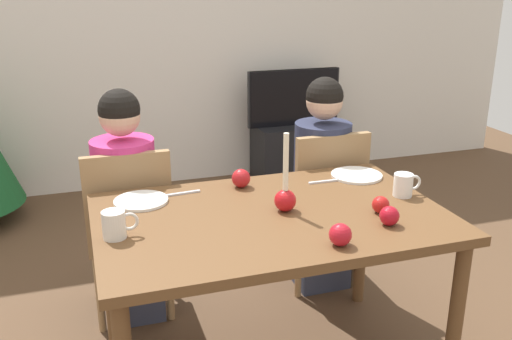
{
  "coord_description": "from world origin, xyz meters",
  "views": [
    {
      "loc": [
        -0.7,
        -1.97,
        1.65
      ],
      "look_at": [
        0.0,
        0.2,
        0.87
      ],
      "focal_mm": 39.56,
      "sensor_mm": 36.0,
      "label": 1
    }
  ],
  "objects_px": {
    "dining_table": "(271,232)",
    "plate_right": "(357,175)",
    "chair_left": "(129,224)",
    "tv_stand": "(293,152)",
    "plate_left": "(141,201)",
    "person_right_child": "(321,188)",
    "person_left_child": "(127,211)",
    "mug_right": "(404,185)",
    "mug_left": "(115,224)",
    "apple_near_candle": "(381,205)",
    "chair_right": "(323,200)",
    "candle_centerpiece": "(285,195)",
    "apple_by_left_plate": "(389,216)",
    "apple_by_right_mug": "(340,235)",
    "apple_far_edge": "(241,178)",
    "tv": "(294,97)"
  },
  "relations": [
    {
      "from": "chair_right",
      "to": "mug_right",
      "type": "height_order",
      "value": "chair_right"
    },
    {
      "from": "apple_by_right_mug",
      "to": "person_left_child",
      "type": "bearing_deg",
      "value": 123.76
    },
    {
      "from": "chair_right",
      "to": "apple_by_right_mug",
      "type": "xyz_separation_m",
      "value": [
        -0.38,
        -0.95,
        0.28
      ]
    },
    {
      "from": "person_left_child",
      "to": "plate_left",
      "type": "bearing_deg",
      "value": -84.36
    },
    {
      "from": "plate_left",
      "to": "person_left_child",
      "type": "bearing_deg",
      "value": 95.64
    },
    {
      "from": "tv_stand",
      "to": "tv",
      "type": "relative_size",
      "value": 0.81
    },
    {
      "from": "dining_table",
      "to": "candle_centerpiece",
      "type": "xyz_separation_m",
      "value": [
        0.06,
        0.01,
        0.15
      ]
    },
    {
      "from": "tv_stand",
      "to": "chair_right",
      "type": "bearing_deg",
      "value": -106.31
    },
    {
      "from": "candle_centerpiece",
      "to": "apple_by_left_plate",
      "type": "distance_m",
      "value": 0.42
    },
    {
      "from": "candle_centerpiece",
      "to": "apple_by_right_mug",
      "type": "relative_size",
      "value": 3.98
    },
    {
      "from": "dining_table",
      "to": "tv_stand",
      "type": "height_order",
      "value": "dining_table"
    },
    {
      "from": "chair_left",
      "to": "tv_stand",
      "type": "relative_size",
      "value": 1.41
    },
    {
      "from": "person_left_child",
      "to": "apple_near_candle",
      "type": "distance_m",
      "value": 1.23
    },
    {
      "from": "apple_by_left_plate",
      "to": "candle_centerpiece",
      "type": "bearing_deg",
      "value": 142.49
    },
    {
      "from": "apple_by_left_plate",
      "to": "plate_left",
      "type": "bearing_deg",
      "value": 148.91
    },
    {
      "from": "person_left_child",
      "to": "plate_left",
      "type": "distance_m",
      "value": 0.4
    },
    {
      "from": "tv",
      "to": "apple_by_left_plate",
      "type": "relative_size",
      "value": 10.33
    },
    {
      "from": "tv_stand",
      "to": "apple_far_edge",
      "type": "bearing_deg",
      "value": -117.76
    },
    {
      "from": "tv_stand",
      "to": "plate_right",
      "type": "distance_m",
      "value": 2.12
    },
    {
      "from": "mug_right",
      "to": "person_left_child",
      "type": "bearing_deg",
      "value": 150.76
    },
    {
      "from": "tv_stand",
      "to": "apple_far_edge",
      "type": "distance_m",
      "value": 2.3
    },
    {
      "from": "candle_centerpiece",
      "to": "plate_right",
      "type": "relative_size",
      "value": 1.35
    },
    {
      "from": "plate_left",
      "to": "mug_right",
      "type": "bearing_deg",
      "value": -14.21
    },
    {
      "from": "person_left_child",
      "to": "apple_by_left_plate",
      "type": "relative_size",
      "value": 15.33
    },
    {
      "from": "dining_table",
      "to": "plate_right",
      "type": "relative_size",
      "value": 5.77
    },
    {
      "from": "apple_by_left_plate",
      "to": "tv",
      "type": "bearing_deg",
      "value": 76.39
    },
    {
      "from": "person_right_child",
      "to": "person_left_child",
      "type": "bearing_deg",
      "value": 180.0
    },
    {
      "from": "person_left_child",
      "to": "tv",
      "type": "height_order",
      "value": "person_left_child"
    },
    {
      "from": "chair_right",
      "to": "apple_far_edge",
      "type": "relative_size",
      "value": 10.56
    },
    {
      "from": "dining_table",
      "to": "mug_left",
      "type": "xyz_separation_m",
      "value": [
        -0.61,
        -0.03,
        0.14
      ]
    },
    {
      "from": "tv",
      "to": "apple_by_left_plate",
      "type": "distance_m",
      "value": 2.62
    },
    {
      "from": "person_left_child",
      "to": "apple_by_left_plate",
      "type": "bearing_deg",
      "value": -44.12
    },
    {
      "from": "dining_table",
      "to": "apple_by_left_plate",
      "type": "xyz_separation_m",
      "value": [
        0.39,
        -0.24,
        0.12
      ]
    },
    {
      "from": "candle_centerpiece",
      "to": "person_left_child",
      "type": "bearing_deg",
      "value": 132.68
    },
    {
      "from": "person_left_child",
      "to": "mug_right",
      "type": "xyz_separation_m",
      "value": [
        1.13,
        -0.63,
        0.23
      ]
    },
    {
      "from": "mug_right",
      "to": "apple_near_candle",
      "type": "relative_size",
      "value": 1.83
    },
    {
      "from": "apple_near_candle",
      "to": "dining_table",
      "type": "bearing_deg",
      "value": 163.05
    },
    {
      "from": "person_right_child",
      "to": "candle_centerpiece",
      "type": "relative_size",
      "value": 3.58
    },
    {
      "from": "person_right_child",
      "to": "mug_left",
      "type": "height_order",
      "value": "person_right_child"
    },
    {
      "from": "person_right_child",
      "to": "apple_by_right_mug",
      "type": "relative_size",
      "value": 14.24
    },
    {
      "from": "mug_left",
      "to": "apple_by_left_plate",
      "type": "distance_m",
      "value": 1.03
    },
    {
      "from": "mug_left",
      "to": "candle_centerpiece",
      "type": "bearing_deg",
      "value": 3.64
    },
    {
      "from": "chair_right",
      "to": "candle_centerpiece",
      "type": "distance_m",
      "value": 0.81
    },
    {
      "from": "plate_left",
      "to": "person_right_child",
      "type": "bearing_deg",
      "value": 19.61
    },
    {
      "from": "mug_left",
      "to": "apple_near_candle",
      "type": "bearing_deg",
      "value": -5.21
    },
    {
      "from": "apple_by_right_mug",
      "to": "apple_by_left_plate",
      "type": "bearing_deg",
      "value": 21.11
    },
    {
      "from": "dining_table",
      "to": "apple_far_edge",
      "type": "distance_m",
      "value": 0.35
    },
    {
      "from": "apple_near_candle",
      "to": "apple_by_left_plate",
      "type": "xyz_separation_m",
      "value": [
        -0.03,
        -0.12,
        0.0
      ]
    },
    {
      "from": "chair_left",
      "to": "apple_near_candle",
      "type": "distance_m",
      "value": 1.23
    },
    {
      "from": "chair_right",
      "to": "person_left_child",
      "type": "xyz_separation_m",
      "value": [
        -1.03,
        0.03,
        0.06
      ]
    }
  ]
}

